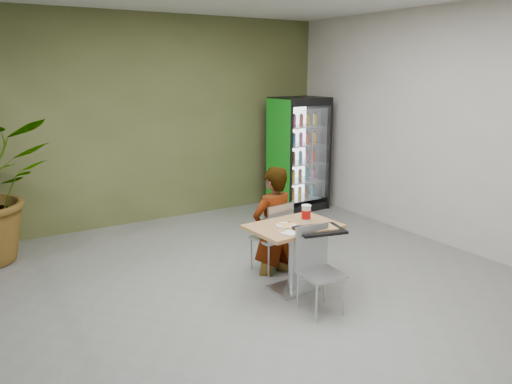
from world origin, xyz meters
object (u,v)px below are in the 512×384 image
at_px(dining_table, 293,244).
at_px(cafeteria_tray, 320,230).
at_px(beverage_fridge, 299,154).
at_px(chair_near, 316,262).
at_px(soda_cup, 306,214).
at_px(chair_far, 275,232).
at_px(seated_woman, 273,232).

height_order(dining_table, cafeteria_tray, cafeteria_tray).
relative_size(dining_table, beverage_fridge, 0.51).
bearing_deg(chair_near, soda_cup, 67.70).
xyz_separation_m(dining_table, chair_far, (0.12, 0.52, -0.03)).
bearing_deg(cafeteria_tray, beverage_fridge, 57.13).
bearing_deg(beverage_fridge, soda_cup, -127.16).
xyz_separation_m(dining_table, cafeteria_tray, (0.10, -0.32, 0.23)).
height_order(chair_near, cafeteria_tray, chair_near).
relative_size(chair_far, soda_cup, 4.62).
distance_m(dining_table, soda_cup, 0.36).
height_order(chair_near, soda_cup, soda_cup).
height_order(dining_table, soda_cup, soda_cup).
bearing_deg(beverage_fridge, dining_table, -129.49).
distance_m(seated_woman, soda_cup, 0.64).
height_order(chair_far, soda_cup, soda_cup).
bearing_deg(soda_cup, cafeteria_tray, -103.92).
bearing_deg(seated_woman, soda_cup, 92.12).
relative_size(dining_table, seated_woman, 0.61).
bearing_deg(seated_woman, dining_table, 72.29).
bearing_deg(chair_near, chair_far, 83.84).
height_order(seated_woman, cafeteria_tray, seated_woman).
bearing_deg(chair_far, cafeteria_tray, 82.19).
distance_m(chair_near, soda_cup, 0.65).
xyz_separation_m(cafeteria_tray, beverage_fridge, (1.95, 3.02, 0.19)).
bearing_deg(beverage_fridge, cafeteria_tray, -125.13).
bearing_deg(chair_near, seated_woman, 84.80).
bearing_deg(chair_near, cafeteria_tray, 48.21).
bearing_deg(soda_cup, seated_woman, 99.06).
xyz_separation_m(chair_far, chair_near, (-0.17, -0.99, 0.00)).
xyz_separation_m(soda_cup, beverage_fridge, (1.86, 2.67, 0.12)).
bearing_deg(beverage_fridge, chair_far, -133.81).
xyz_separation_m(chair_near, seated_woman, (0.16, 1.03, -0.01)).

